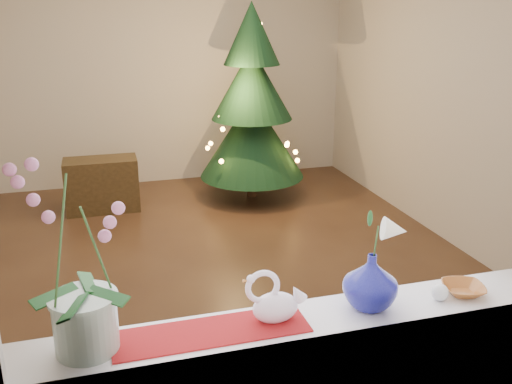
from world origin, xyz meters
TOP-DOWN VIEW (x-y plane):
  - ground at (0.00, 0.00)m, footprint 5.00×5.00m
  - wall_back at (0.00, 2.50)m, footprint 4.50×0.10m
  - wall_front at (0.00, -2.50)m, footprint 4.50×0.10m
  - wall_right at (2.25, 0.00)m, footprint 0.10×5.00m
  - windowsill at (0.00, -2.37)m, footprint 2.20×0.26m
  - window_frame at (0.00, -2.47)m, footprint 2.22×0.06m
  - runner at (-0.38, -2.37)m, footprint 0.70×0.20m
  - orchid_pot at (-0.80, -2.36)m, footprint 0.28×0.28m
  - swan at (-0.14, -2.36)m, footprint 0.25×0.14m
  - blue_vase at (0.24, -2.36)m, footprint 0.31×0.31m
  - lily at (0.24, -2.36)m, footprint 0.14×0.08m
  - paperweight at (0.53, -2.39)m, footprint 0.08×0.08m
  - amber_dish at (0.65, -2.38)m, footprint 0.17×0.17m
  - xmas_tree at (0.91, 1.63)m, footprint 1.32×1.32m
  - side_table at (-0.68, 1.63)m, footprint 0.73×0.37m

SIDE VIEW (x-z plane):
  - ground at x=0.00m, z-range 0.00..0.00m
  - side_table at x=-0.68m, z-range 0.00..0.54m
  - windowsill at x=0.00m, z-range 0.88..0.92m
  - runner at x=-0.38m, z-range 0.92..0.93m
  - amber_dish at x=0.65m, z-range 0.92..0.96m
  - paperweight at x=0.53m, z-range 0.92..0.99m
  - swan at x=-0.14m, z-range 0.92..1.12m
  - xmas_tree at x=0.91m, z-range 0.00..2.05m
  - blue_vase at x=0.24m, z-range 0.92..1.17m
  - orchid_pot at x=-0.80m, z-range 0.92..1.59m
  - lily at x=0.24m, z-range 1.17..1.36m
  - wall_back at x=0.00m, z-range 0.00..2.70m
  - wall_front at x=0.00m, z-range 0.00..2.70m
  - wall_right at x=2.25m, z-range 0.00..2.70m
  - window_frame at x=0.00m, z-range 0.90..2.50m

